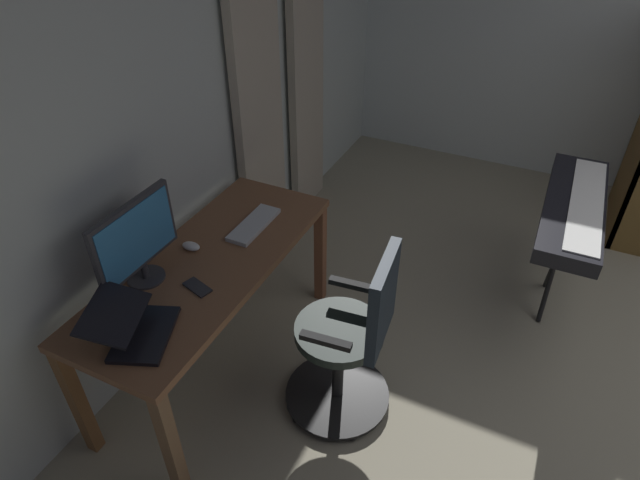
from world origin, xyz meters
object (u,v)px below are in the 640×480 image
desk (211,275)px  office_chair (351,342)px  laptop (134,327)px  computer_mouse (191,246)px  cell_phone_face_up (197,287)px  computer_keyboard (254,224)px  computer_monitor (136,239)px  piano_keyboard (574,209)px

desk → office_chair: (-0.05, 0.77, -0.18)m
laptop → computer_mouse: (-0.59, -0.15, -0.03)m
cell_phone_face_up → computer_keyboard: bearing=-161.1°
office_chair → cell_phone_face_up: bearing=103.6°
computer_monitor → laptop: (0.31, 0.21, -0.18)m
laptop → cell_phone_face_up: size_ratio=2.92×
laptop → piano_keyboard: 2.46m
computer_monitor → computer_mouse: 0.36m
computer_keyboard → piano_keyboard: 1.83m
computer_monitor → desk: bearing=141.7°
office_chair → computer_keyboard: size_ratio=2.74×
computer_keyboard → computer_mouse: computer_mouse is taller
cell_phone_face_up → piano_keyboard: 2.15m
computer_monitor → office_chair: bearing=106.8°
piano_keyboard → desk: bearing=-51.4°
computer_mouse → cell_phone_face_up: size_ratio=0.69×
piano_keyboard → computer_mouse: bearing=-54.5°
computer_mouse → cell_phone_face_up: (0.24, 0.21, -0.01)m
desk → office_chair: 0.79m
computer_mouse → piano_keyboard: 2.16m
laptop → cell_phone_face_up: bearing=149.3°
office_chair → cell_phone_face_up: size_ratio=7.03×
desk → cell_phone_face_up: 0.23m
desk → laptop: 0.57m
computer_monitor → laptop: computer_monitor is taller
computer_monitor → computer_mouse: size_ratio=4.93×
laptop → piano_keyboard: bearing=117.6°
office_chair → piano_keyboard: bearing=-39.5°
computer_keyboard → office_chair: bearing=66.8°
piano_keyboard → computer_keyboard: bearing=-59.0°
computer_monitor → computer_mouse: bearing=168.6°
office_chair → computer_keyboard: bearing=61.1°
computer_keyboard → laptop: bearing=-2.0°
office_chair → cell_phone_face_up: office_chair is taller
computer_keyboard → desk: bearing=-8.2°
computer_keyboard → cell_phone_face_up: size_ratio=2.56×
desk → computer_mouse: size_ratio=15.59×
office_chair → laptop: office_chair is taller
computer_monitor → cell_phone_face_up: bearing=100.1°
computer_keyboard → computer_mouse: bearing=-30.5°
computer_monitor → computer_keyboard: size_ratio=1.34×
office_chair → piano_keyboard: size_ratio=0.88×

